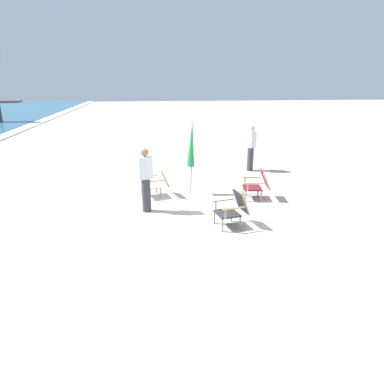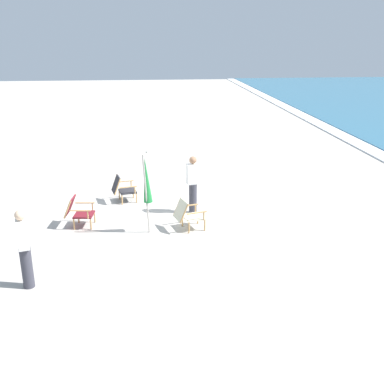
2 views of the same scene
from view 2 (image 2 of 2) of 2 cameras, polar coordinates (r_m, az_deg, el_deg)
name	(u,v)px [view 2 (image 2 of 2)]	position (r m, az deg, el deg)	size (l,w,h in m)	color
ground_plane	(131,208)	(13.11, -7.71, -2.00)	(80.00, 80.00, 0.00)	#B2AAA0
beach_chair_front_left	(78,211)	(11.99, -14.32, -2.31)	(0.65, 0.76, 0.80)	maroon
beach_chair_back_right	(122,188)	(13.48, -8.84, 0.49)	(0.71, 0.80, 0.81)	#28282D
beach_chair_mid_center	(188,214)	(11.41, -0.55, -2.79)	(0.75, 0.85, 0.80)	beige
umbrella_furled_green	(146,181)	(10.91, -5.81, 1.39)	(0.41, 0.34, 2.12)	#B7B2A8
person_near_chairs	(193,184)	(12.35, 0.12, 0.97)	(0.27, 0.38, 1.63)	#383842
person_by_waterline	(24,248)	(9.28, -20.51, -6.73)	(0.38, 0.29, 1.63)	#383842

